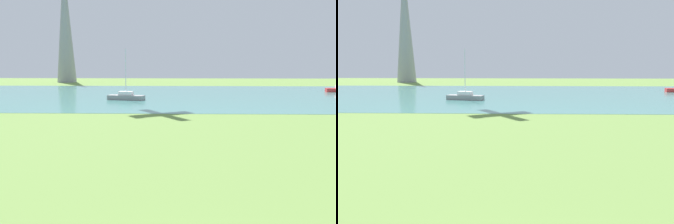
{
  "view_description": "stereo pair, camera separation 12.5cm",
  "coord_description": "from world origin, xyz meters",
  "views": [
    {
      "loc": [
        0.1,
        -7.76,
        5.26
      ],
      "look_at": [
        -0.63,
        14.93,
        2.21
      ],
      "focal_mm": 41.97,
      "sensor_mm": 36.0,
      "label": 1
    },
    {
      "loc": [
        0.23,
        -7.76,
        5.26
      ],
      "look_at": [
        -0.63,
        14.93,
        2.21
      ],
      "focal_mm": 41.97,
      "sensor_mm": 36.0,
      "label": 2
    }
  ],
  "objects": [
    {
      "name": "ground_plane",
      "position": [
        0.0,
        22.0,
        0.0
      ],
      "size": [
        160.0,
        160.0,
        0.0
      ],
      "primitive_type": "plane",
      "color": "olive"
    },
    {
      "name": "water_surface",
      "position": [
        0.0,
        50.0,
        0.01
      ],
      "size": [
        140.0,
        40.0,
        0.02
      ],
      "primitive_type": "cube",
      "color": "teal",
      "rests_on": "ground"
    },
    {
      "name": "sailboat_gray",
      "position": [
        -7.02,
        43.05,
        0.46
      ],
      "size": [
        5.02,
        2.59,
        6.62
      ],
      "color": "gray",
      "rests_on": "water_surface"
    },
    {
      "name": "electricity_pylon",
      "position": [
        -26.21,
        82.48,
        13.66
      ],
      "size": [
        6.4,
        4.4,
        27.29
      ],
      "color": "gray",
      "rests_on": "ground"
    }
  ]
}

